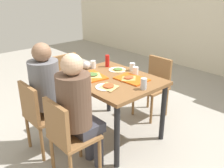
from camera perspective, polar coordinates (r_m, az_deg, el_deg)
The scene contains 23 objects.
ground_plane at distance 3.28m, azimuth 0.00°, elevation -11.41°, with size 10.00×10.00×0.02m, color #9E998E.
main_table at distance 2.96m, azimuth 0.00°, elevation -0.44°, with size 1.11×0.88×0.77m.
chair_near_left at distance 2.84m, azimuth -16.38°, elevation -6.38°, with size 0.40×0.40×0.84m.
chair_near_right at distance 2.41m, azimuth -10.35°, elevation -11.24°, with size 0.40×0.40×0.84m.
chair_far_side at distance 3.59m, azimuth 9.79°, elevation 0.35°, with size 0.40×0.40×0.84m.
chair_left_end at distance 3.73m, azimuth -9.71°, elevation 1.18°, with size 0.40×0.40×0.84m.
person_in_red at distance 2.79m, azimuth -14.36°, elevation -1.07°, with size 0.32×0.42×1.25m.
person_in_brown_jacket at distance 2.35m, azimuth -7.87°, elevation -5.04°, with size 0.32×0.42×1.25m.
tray_red_near at distance 2.97m, azimuth -4.71°, elevation 1.81°, with size 0.36×0.26×0.02m, color #D85914.
tray_red_far at distance 2.88m, azimuth 4.53°, elevation 1.15°, with size 0.36×0.26×0.02m, color #D85914.
paper_plate_center at distance 3.19m, azimuth 1.22°, elevation 3.27°, with size 0.22×0.22×0.01m, color white.
paper_plate_near_edge at distance 2.66m, azimuth -1.46°, elevation -0.70°, with size 0.22×0.22×0.01m, color white.
pizza_slice_a at distance 2.98m, azimuth -4.58°, elevation 2.18°, with size 0.25×0.21×0.02m.
pizza_slice_b at distance 2.87m, azimuth 3.87°, elevation 1.47°, with size 0.15×0.19×0.02m.
pizza_slice_c at distance 3.17m, azimuth 1.38°, elevation 3.39°, with size 0.23×0.23×0.02m.
pizza_slice_d at distance 2.65m, azimuth -0.80°, elevation -0.47°, with size 0.26×0.25×0.02m.
plastic_cup_a at distance 3.18m, azimuth 4.68°, elevation 3.96°, with size 0.07×0.07×0.10m, color white.
plastic_cup_b at distance 2.67m, azimuth -5.55°, elevation 0.34°, with size 0.07×0.07×0.10m, color white.
plastic_cup_c at distance 3.27m, azimuth -4.36°, elevation 4.52°, with size 0.07×0.07×0.10m, color white.
plastic_cup_d at distance 3.03m, azimuth 5.43°, elevation 3.00°, with size 0.07×0.07×0.10m, color white.
soda_can at distance 2.61m, azimuth 7.29°, elevation 0.04°, with size 0.07×0.07×0.12m, color #B7BCC6.
condiment_bottle at distance 3.31m, azimuth -1.08°, elevation 5.32°, with size 0.06×0.06×0.16m, color red.
foil_bundle at distance 3.24m, azimuth -5.89°, elevation 4.30°, with size 0.10×0.10×0.10m, color silver.
Camera 1 is at (2.03, -1.83, 1.80)m, focal length 39.80 mm.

